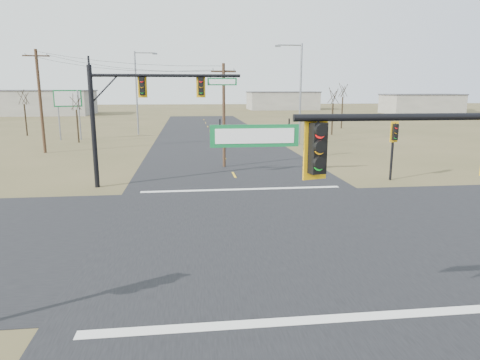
# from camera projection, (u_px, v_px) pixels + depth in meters

# --- Properties ---
(ground) EXTENTS (320.00, 320.00, 0.00)m
(ground) POSITION_uv_depth(u_px,v_px,m) (264.00, 229.00, 18.44)
(ground) COLOR brown
(ground) RESTS_ON ground
(road_ew) EXTENTS (160.00, 14.00, 0.02)m
(road_ew) POSITION_uv_depth(u_px,v_px,m) (264.00, 229.00, 18.44)
(road_ew) COLOR black
(road_ew) RESTS_ON ground
(road_ns) EXTENTS (14.00, 160.00, 0.02)m
(road_ns) POSITION_uv_depth(u_px,v_px,m) (264.00, 229.00, 18.44)
(road_ns) COLOR black
(road_ns) RESTS_ON ground
(stop_bar_near) EXTENTS (12.00, 0.40, 0.01)m
(stop_bar_near) POSITION_uv_depth(u_px,v_px,m) (313.00, 320.00, 11.15)
(stop_bar_near) COLOR silver
(stop_bar_near) RESTS_ON road_ns
(stop_bar_far) EXTENTS (12.00, 0.40, 0.01)m
(stop_bar_far) POSITION_uv_depth(u_px,v_px,m) (242.00, 189.00, 25.72)
(stop_bar_far) COLOR silver
(stop_bar_far) RESTS_ON road_ns
(mast_arm_far) EXTENTS (9.05, 0.41, 7.33)m
(mast_arm_far) POSITION_uv_depth(u_px,v_px,m) (141.00, 100.00, 25.70)
(mast_arm_far) COLOR black
(mast_arm_far) RESTS_ON ground
(pedestal_signal_ne) EXTENTS (0.60, 0.51, 3.92)m
(pedestal_signal_ne) POSITION_uv_depth(u_px,v_px,m) (394.00, 137.00, 27.76)
(pedestal_signal_ne) COLOR black
(pedestal_signal_ne) RESTS_ON ground
(utility_pole_near) EXTENTS (1.90, 0.48, 7.82)m
(utility_pole_near) POSITION_uv_depth(u_px,v_px,m) (224.00, 113.00, 32.44)
(utility_pole_near) COLOR #432B1C
(utility_pole_near) RESTS_ON ground
(utility_pole_far) EXTENTS (2.32, 0.43, 9.51)m
(utility_pole_far) POSITION_uv_depth(u_px,v_px,m) (40.00, 100.00, 39.66)
(utility_pole_far) COLOR #432B1C
(utility_pole_far) RESTS_ON ground
(highway_sign) EXTENTS (3.03, 0.90, 5.86)m
(highway_sign) POSITION_uv_depth(u_px,v_px,m) (68.00, 105.00, 50.16)
(highway_sign) COLOR slate
(highway_sign) RESTS_ON ground
(streetlight_a) EXTENTS (2.97, 0.35, 10.64)m
(streetlight_a) POSITION_uv_depth(u_px,v_px,m) (298.00, 89.00, 45.55)
(streetlight_a) COLOR slate
(streetlight_a) RESTS_ON ground
(streetlight_c) EXTENTS (3.01, 0.42, 10.74)m
(streetlight_c) POSITION_uv_depth(u_px,v_px,m) (138.00, 88.00, 55.96)
(streetlight_c) COLOR slate
(streetlight_c) RESTS_ON ground
(bare_tree_a) EXTENTS (2.69, 2.69, 5.76)m
(bare_tree_a) POSITION_uv_depth(u_px,v_px,m) (76.00, 102.00, 47.71)
(bare_tree_a) COLOR black
(bare_tree_a) RESTS_ON ground
(bare_tree_b) EXTENTS (3.19, 3.19, 6.24)m
(bare_tree_b) POSITION_uv_depth(u_px,v_px,m) (23.00, 97.00, 54.66)
(bare_tree_b) COLOR black
(bare_tree_b) RESTS_ON ground
(bare_tree_c) EXTENTS (3.24, 3.24, 6.56)m
(bare_tree_c) POSITION_uv_depth(u_px,v_px,m) (333.00, 95.00, 55.77)
(bare_tree_c) COLOR black
(bare_tree_c) RESTS_ON ground
(bare_tree_d) EXTENTS (3.61, 3.61, 7.24)m
(bare_tree_d) POSITION_uv_depth(u_px,v_px,m) (343.00, 90.00, 65.08)
(bare_tree_d) COLOR black
(bare_tree_d) RESTS_ON ground
(warehouse_left) EXTENTS (28.00, 14.00, 5.50)m
(warehouse_left) POSITION_uv_depth(u_px,v_px,m) (30.00, 103.00, 100.57)
(warehouse_left) COLOR #9E998C
(warehouse_left) RESTS_ON ground
(warehouse_mid) EXTENTS (20.00, 12.00, 5.00)m
(warehouse_mid) POSITION_uv_depth(u_px,v_px,m) (282.00, 101.00, 127.68)
(warehouse_mid) COLOR #9E998C
(warehouse_mid) RESTS_ON ground
(warehouse_right) EXTENTS (18.00, 10.00, 4.50)m
(warehouse_right) POSITION_uv_depth(u_px,v_px,m) (421.00, 104.00, 106.98)
(warehouse_right) COLOR #9E998C
(warehouse_right) RESTS_ON ground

